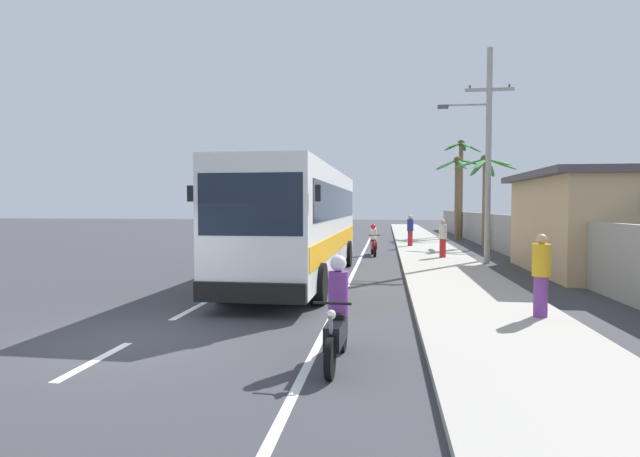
{
  "coord_description": "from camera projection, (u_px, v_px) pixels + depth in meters",
  "views": [
    {
      "loc": [
        4.55,
        -8.28,
        2.45
      ],
      "look_at": [
        2.37,
        7.95,
        1.7
      ],
      "focal_mm": 27.53,
      "sensor_mm": 36.0,
      "label": 1
    }
  ],
  "objects": [
    {
      "name": "pedestrian_far_walk",
      "position": [
        443.0,
        238.0,
        22.07
      ],
      "size": [
        0.36,
        0.36,
        1.7
      ],
      "rotation": [
        0.0,
        0.0,
        4.03
      ],
      "color": "red",
      "rests_on": "sidewalk_kerb"
    },
    {
      "name": "pedestrian_near_kerb",
      "position": [
        541.0,
        274.0,
        10.2
      ],
      "size": [
        0.36,
        0.36,
        1.73
      ],
      "rotation": [
        0.0,
        0.0,
        1.93
      ],
      "color": "#75388E",
      "rests_on": "sidewalk_kerb"
    },
    {
      "name": "ground_plane",
      "position": [
        133.0,
        341.0,
        8.92
      ],
      "size": [
        160.0,
        160.0,
        0.0
      ],
      "primitive_type": "plane",
      "color": "#3A3A3F"
    },
    {
      "name": "motorcycle_trailing",
      "position": [
        337.0,
        320.0,
        7.64
      ],
      "size": [
        0.56,
        1.96,
        1.68
      ],
      "color": "black",
      "rests_on": "ground"
    },
    {
      "name": "motorcycle_beside_bus",
      "position": [
        373.0,
        243.0,
        24.29
      ],
      "size": [
        0.56,
        1.96,
        1.56
      ],
      "color": "black",
      "rests_on": "ground"
    },
    {
      "name": "utility_pole_mid",
      "position": [
        487.0,
        150.0,
        20.7
      ],
      "size": [
        3.12,
        0.24,
        9.08
      ],
      "color": "#9E9E99",
      "rests_on": "ground"
    },
    {
      "name": "coach_bus_foreground",
      "position": [
        301.0,
        219.0,
        16.49
      ],
      "size": [
        3.01,
        12.21,
        3.9
      ],
      "color": "white",
      "rests_on": "ground"
    },
    {
      "name": "lane_markings",
      "position": [
        333.0,
        258.0,
        23.07
      ],
      "size": [
        3.53,
        71.0,
        0.01
      ],
      "color": "white",
      "rests_on": "ground"
    },
    {
      "name": "boundary_wall",
      "position": [
        526.0,
        239.0,
        21.31
      ],
      "size": [
        0.24,
        60.0,
        2.0
      ],
      "primitive_type": "cube",
      "color": "#9E998E",
      "rests_on": "ground"
    },
    {
      "name": "palm_nearest",
      "position": [
        485.0,
        180.0,
        27.89
      ],
      "size": [
        3.53,
        3.19,
        5.38
      ],
      "color": "brown",
      "rests_on": "ground"
    },
    {
      "name": "palm_second",
      "position": [
        457.0,
        183.0,
        35.68
      ],
      "size": [
        3.66,
        3.73,
        6.06
      ],
      "color": "brown",
      "rests_on": "ground"
    },
    {
      "name": "pedestrian_midwalk",
      "position": [
        410.0,
        230.0,
        28.49
      ],
      "size": [
        0.36,
        0.36,
        1.78
      ],
      "rotation": [
        0.0,
        0.0,
        2.14
      ],
      "color": "red",
      "rests_on": "sidewalk_kerb"
    },
    {
      "name": "palm_third",
      "position": [
        461.0,
        172.0,
        38.23
      ],
      "size": [
        2.86,
        3.25,
        7.62
      ],
      "color": "brown",
      "rests_on": "ground"
    },
    {
      "name": "sidewalk_kerb",
      "position": [
        448.0,
        271.0,
        17.9
      ],
      "size": [
        3.2,
        90.0,
        0.14
      ],
      "primitive_type": "cube",
      "color": "#A8A399",
      "rests_on": "ground"
    }
  ]
}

